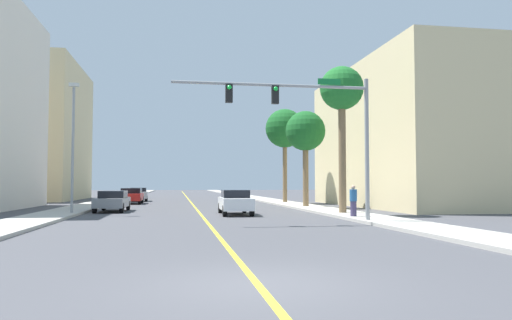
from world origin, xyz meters
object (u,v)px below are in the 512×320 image
(palm_near, at_px, (342,93))
(pedestrian, at_px, (353,201))
(street_lamp, at_px, (73,140))
(car_red, at_px, (131,196))
(traffic_signal_mast, at_px, (311,116))
(car_silver, at_px, (138,194))
(car_white, at_px, (235,202))
(car_gray, at_px, (113,201))
(palm_mid, at_px, (305,132))
(palm_far, at_px, (285,129))

(palm_near, height_order, pedestrian, palm_near)
(street_lamp, bearing_deg, car_red, 82.83)
(traffic_signal_mast, height_order, palm_near, palm_near)
(palm_near, bearing_deg, car_silver, 118.62)
(car_white, bearing_deg, car_gray, 150.97)
(car_white, bearing_deg, pedestrian, -38.76)
(car_gray, bearing_deg, traffic_signal_mast, 132.93)
(palm_mid, distance_m, palm_far, 8.51)
(car_white, xyz_separation_m, pedestrian, (5.62, -4.68, 0.18))
(pedestrian, bearing_deg, palm_near, 160.20)
(palm_mid, height_order, car_red, palm_mid)
(street_lamp, relative_size, car_silver, 1.96)
(car_silver, bearing_deg, palm_far, 148.08)
(pedestrian, bearing_deg, street_lamp, -120.68)
(palm_near, distance_m, palm_far, 16.85)
(car_gray, relative_size, car_white, 0.99)
(palm_far, distance_m, car_silver, 17.27)
(palm_mid, bearing_deg, palm_far, 87.98)
(street_lamp, relative_size, car_gray, 1.68)
(car_silver, relative_size, pedestrian, 2.43)
(palm_mid, bearing_deg, street_lamp, -159.61)
(traffic_signal_mast, distance_m, palm_far, 22.93)
(traffic_signal_mast, xyz_separation_m, car_white, (-2.68, 7.10, -4.23))
(traffic_signal_mast, relative_size, car_white, 2.01)
(car_white, bearing_deg, traffic_signal_mast, -68.27)
(street_lamp, xyz_separation_m, car_gray, (1.90, 3.29, -3.68))
(palm_far, bearing_deg, palm_near, -91.22)
(street_lamp, height_order, palm_near, palm_near)
(car_silver, bearing_deg, traffic_signal_mast, 106.33)
(pedestrian, bearing_deg, car_red, -158.42)
(palm_near, relative_size, palm_far, 1.00)
(palm_far, xyz_separation_m, car_silver, (-13.95, 8.06, -6.22))
(car_red, bearing_deg, pedestrian, 121.44)
(palm_near, xyz_separation_m, car_gray, (-13.82, 5.84, -6.53))
(car_silver, bearing_deg, car_gray, 87.41)
(palm_near, xyz_separation_m, car_white, (-6.20, 1.43, -6.49))
(palm_far, bearing_deg, traffic_signal_mast, -99.76)
(traffic_signal_mast, relative_size, car_red, 2.08)
(car_silver, bearing_deg, car_red, 86.88)
(palm_near, bearing_deg, car_gray, 157.09)
(street_lamp, distance_m, car_gray, 5.29)
(palm_near, xyz_separation_m, palm_far, (0.36, 16.84, -0.29))
(palm_far, bearing_deg, car_red, 173.77)
(palm_near, bearing_deg, car_red, 126.75)
(pedestrian, bearing_deg, car_silver, -164.91)
(street_lamp, xyz_separation_m, pedestrian, (15.14, -5.80, -3.46))
(palm_mid, height_order, pedestrian, palm_mid)
(palm_far, xyz_separation_m, car_red, (-14.09, 1.54, -6.21))
(street_lamp, xyz_separation_m, car_silver, (2.13, 22.35, -3.66))
(street_lamp, bearing_deg, palm_mid, 20.39)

